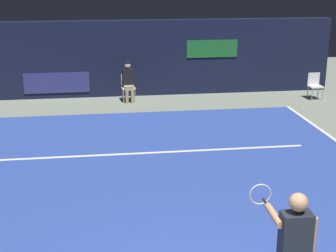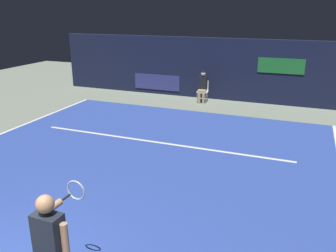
% 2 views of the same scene
% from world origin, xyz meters
% --- Properties ---
extents(ground_plane, '(29.07, 29.07, 0.00)m').
position_xyz_m(ground_plane, '(0.00, 4.52, 0.00)').
color(ground_plane, gray).
extents(court_surface, '(9.91, 11.04, 0.01)m').
position_xyz_m(court_surface, '(0.00, 4.52, 0.01)').
color(court_surface, '#2D479E').
rests_on(court_surface, ground).
extents(line_service, '(7.73, 0.10, 0.01)m').
position_xyz_m(line_service, '(0.00, 6.45, 0.01)').
color(line_service, white).
rests_on(line_service, court_surface).
extents(back_wall, '(14.32, 0.33, 2.60)m').
position_xyz_m(back_wall, '(-0.00, 12.36, 1.30)').
color(back_wall, '#141933').
rests_on(back_wall, ground).
extents(tennis_player, '(0.59, 0.94, 1.73)m').
position_xyz_m(tennis_player, '(1.18, 0.38, 0.99)').
color(tennis_player, tan).
rests_on(tennis_player, ground).
extents(line_judge_on_chair, '(0.48, 0.56, 1.32)m').
position_xyz_m(line_judge_on_chair, '(-0.12, 11.47, 0.69)').
color(line_judge_on_chair, white).
rests_on(line_judge_on_chair, ground).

